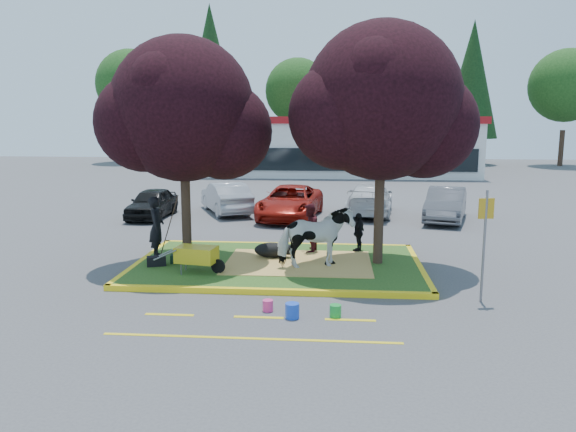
# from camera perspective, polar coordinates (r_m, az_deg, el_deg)

# --- Properties ---
(ground) EXTENTS (90.00, 90.00, 0.00)m
(ground) POSITION_cam_1_polar(r_m,az_deg,el_deg) (16.49, -1.02, -5.23)
(ground) COLOR #424244
(ground) RESTS_ON ground
(median_island) EXTENTS (8.00, 5.00, 0.15)m
(median_island) POSITION_cam_1_polar(r_m,az_deg,el_deg) (16.47, -1.02, -4.97)
(median_island) COLOR #244A17
(median_island) RESTS_ON ground
(curb_near) EXTENTS (8.30, 0.16, 0.15)m
(curb_near) POSITION_cam_1_polar(r_m,az_deg,el_deg) (14.00, -2.10, -7.68)
(curb_near) COLOR yellow
(curb_near) RESTS_ON ground
(curb_far) EXTENTS (8.30, 0.16, 0.15)m
(curb_far) POSITION_cam_1_polar(r_m,az_deg,el_deg) (18.96, -0.24, -2.97)
(curb_far) COLOR yellow
(curb_far) RESTS_ON ground
(curb_left) EXTENTS (0.16, 5.30, 0.15)m
(curb_left) POSITION_cam_1_polar(r_m,az_deg,el_deg) (17.35, -14.60, -4.53)
(curb_left) COLOR yellow
(curb_left) RESTS_ON ground
(curb_right) EXTENTS (0.16, 5.30, 0.15)m
(curb_right) POSITION_cam_1_polar(r_m,az_deg,el_deg) (16.57, 13.21, -5.15)
(curb_right) COLOR yellow
(curb_right) RESTS_ON ground
(straw_bedding) EXTENTS (4.20, 3.00, 0.01)m
(straw_bedding) POSITION_cam_1_polar(r_m,az_deg,el_deg) (16.40, 1.07, -4.75)
(straw_bedding) COLOR #DDB25B
(straw_bedding) RESTS_ON median_island
(tree_purple_left) EXTENTS (5.06, 4.20, 6.51)m
(tree_purple_left) POSITION_cam_1_polar(r_m,az_deg,el_deg) (16.79, -10.56, 9.94)
(tree_purple_left) COLOR black
(tree_purple_left) RESTS_ON median_island
(tree_purple_right) EXTENTS (5.30, 4.40, 6.82)m
(tree_purple_right) POSITION_cam_1_polar(r_m,az_deg,el_deg) (16.06, 9.60, 10.69)
(tree_purple_right) COLOR black
(tree_purple_right) RESTS_ON median_island
(fire_lane_stripe_a) EXTENTS (1.10, 0.12, 0.01)m
(fire_lane_stripe_a) POSITION_cam_1_polar(r_m,az_deg,el_deg) (12.92, -11.95, -9.78)
(fire_lane_stripe_a) COLOR yellow
(fire_lane_stripe_a) RESTS_ON ground
(fire_lane_stripe_b) EXTENTS (1.10, 0.12, 0.01)m
(fire_lane_stripe_b) POSITION_cam_1_polar(r_m,az_deg,el_deg) (12.51, -2.99, -10.24)
(fire_lane_stripe_b) COLOR yellow
(fire_lane_stripe_b) RESTS_ON ground
(fire_lane_stripe_c) EXTENTS (1.10, 0.12, 0.01)m
(fire_lane_stripe_c) POSITION_cam_1_polar(r_m,az_deg,el_deg) (12.41, 6.35, -10.45)
(fire_lane_stripe_c) COLOR yellow
(fire_lane_stripe_c) RESTS_ON ground
(fire_lane_long) EXTENTS (6.00, 0.10, 0.01)m
(fire_lane_long) POSITION_cam_1_polar(r_m,az_deg,el_deg) (11.40, -3.82, -12.31)
(fire_lane_long) COLOR yellow
(fire_lane_long) RESTS_ON ground
(retail_building) EXTENTS (20.40, 8.40, 4.40)m
(retail_building) POSITION_cam_1_polar(r_m,az_deg,el_deg) (43.86, 5.31, 7.22)
(retail_building) COLOR silver
(retail_building) RESTS_ON ground
(treeline) EXTENTS (46.58, 7.80, 14.63)m
(treeline) POSITION_cam_1_polar(r_m,az_deg,el_deg) (53.55, 4.47, 13.59)
(treeline) COLOR black
(treeline) RESTS_ON ground
(cow) EXTENTS (2.25, 1.55, 1.74)m
(cow) POSITION_cam_1_polar(r_m,az_deg,el_deg) (15.67, 2.78, -2.21)
(cow) COLOR silver
(cow) RESTS_ON median_island
(calf) EXTENTS (1.20, 0.94, 0.46)m
(calf) POSITION_cam_1_polar(r_m,az_deg,el_deg) (16.96, -1.66, -3.47)
(calf) COLOR black
(calf) RESTS_ON median_island
(handler) EXTENTS (0.56, 0.75, 1.85)m
(handler) POSITION_cam_1_polar(r_m,az_deg,el_deg) (17.31, -13.21, -1.10)
(handler) COLOR black
(handler) RESTS_ON median_island
(visitor_a) EXTENTS (0.72, 0.85, 1.53)m
(visitor_a) POSITION_cam_1_polar(r_m,az_deg,el_deg) (17.56, 2.18, -1.22)
(visitor_a) COLOR #48141C
(visitor_a) RESTS_ON median_island
(visitor_b) EXTENTS (0.57, 0.78, 1.23)m
(visitor_b) POSITION_cam_1_polar(r_m,az_deg,el_deg) (17.79, 7.20, -1.64)
(visitor_b) COLOR black
(visitor_b) RESTS_ON median_island
(wheelbarrow) EXTENTS (1.93, 0.82, 0.73)m
(wheelbarrow) POSITION_cam_1_polar(r_m,az_deg,el_deg) (15.44, -9.23, -3.92)
(wheelbarrow) COLOR black
(wheelbarrow) RESTS_ON median_island
(gear_bag_dark) EXTENTS (0.60, 0.45, 0.27)m
(gear_bag_dark) POSITION_cam_1_polar(r_m,az_deg,el_deg) (16.48, -13.23, -4.48)
(gear_bag_dark) COLOR black
(gear_bag_dark) RESTS_ON median_island
(gear_bag_green) EXTENTS (0.49, 0.35, 0.24)m
(gear_bag_green) POSITION_cam_1_polar(r_m,az_deg,el_deg) (16.69, -11.07, -4.27)
(gear_bag_green) COLOR black
(gear_bag_green) RESTS_ON median_island
(sign_post) EXTENTS (0.37, 0.11, 2.68)m
(sign_post) POSITION_cam_1_polar(r_m,az_deg,el_deg) (13.85, 19.36, -1.66)
(sign_post) COLOR slate
(sign_post) RESTS_ON ground
(bucket_green) EXTENTS (0.34, 0.34, 0.27)m
(bucket_green) POSITION_cam_1_polar(r_m,az_deg,el_deg) (12.52, 4.84, -9.59)
(bucket_green) COLOR green
(bucket_green) RESTS_ON ground
(bucket_pink) EXTENTS (0.27, 0.27, 0.26)m
(bucket_pink) POSITION_cam_1_polar(r_m,az_deg,el_deg) (12.84, -2.06, -9.08)
(bucket_pink) COLOR #EA347E
(bucket_pink) RESTS_ON ground
(bucket_blue) EXTENTS (0.36, 0.36, 0.33)m
(bucket_blue) POSITION_cam_1_polar(r_m,az_deg,el_deg) (12.40, 0.43, -9.60)
(bucket_blue) COLOR blue
(bucket_blue) RESTS_ON ground
(car_black) EXTENTS (1.55, 3.78, 1.28)m
(car_black) POSITION_cam_1_polar(r_m,az_deg,el_deg) (25.20, -13.65, 1.29)
(car_black) COLOR black
(car_black) RESTS_ON ground
(car_silver) EXTENTS (3.17, 4.53, 1.42)m
(car_silver) POSITION_cam_1_polar(r_m,az_deg,el_deg) (25.87, -6.31, 1.88)
(car_silver) COLOR #97999F
(car_silver) RESTS_ON ground
(car_red) EXTENTS (2.86, 5.30, 1.41)m
(car_red) POSITION_cam_1_polar(r_m,az_deg,el_deg) (24.31, 0.23, 1.42)
(car_red) COLOR #99150C
(car_red) RESTS_ON ground
(car_white) EXTENTS (2.49, 5.01, 1.40)m
(car_white) POSITION_cam_1_polar(r_m,az_deg,el_deg) (25.62, 8.31, 1.74)
(car_white) COLOR silver
(car_white) RESTS_ON ground
(car_grey) EXTENTS (2.55, 4.48, 1.40)m
(car_grey) POSITION_cam_1_polar(r_m,az_deg,el_deg) (24.65, 15.73, 1.14)
(car_grey) COLOR #505157
(car_grey) RESTS_ON ground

